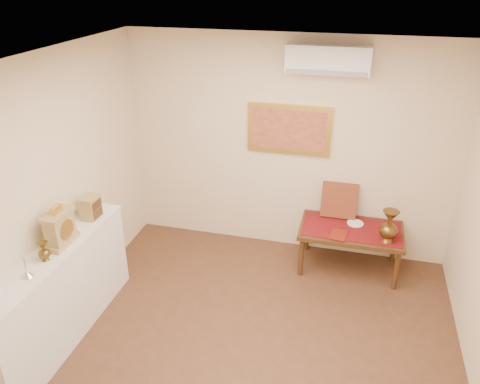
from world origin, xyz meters
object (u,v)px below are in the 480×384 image
(wooden_chest, at_px, (91,207))
(low_table, at_px, (351,234))
(brass_urn_tall, at_px, (390,223))
(display_ledge, at_px, (60,295))
(mantel_clock, at_px, (60,228))

(wooden_chest, relative_size, low_table, 0.20)
(wooden_chest, bearing_deg, low_table, 24.27)
(brass_urn_tall, xyz_separation_m, wooden_chest, (-3.05, -1.01, 0.31))
(brass_urn_tall, relative_size, display_ledge, 0.23)
(display_ledge, relative_size, wooden_chest, 8.28)
(brass_urn_tall, height_order, low_table, brass_urn_tall)
(mantel_clock, relative_size, wooden_chest, 1.68)
(low_table, bearing_deg, display_ledge, -144.90)
(display_ledge, height_order, mantel_clock, mantel_clock)
(brass_urn_tall, xyz_separation_m, mantel_clock, (-3.05, -1.54, 0.37))
(brass_urn_tall, xyz_separation_m, display_ledge, (-3.07, -1.70, -0.30))
(low_table, bearing_deg, mantel_clock, -146.97)
(brass_urn_tall, xyz_separation_m, low_table, (-0.40, 0.18, -0.30))
(display_ledge, height_order, wooden_chest, wooden_chest)
(wooden_chest, height_order, low_table, wooden_chest)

